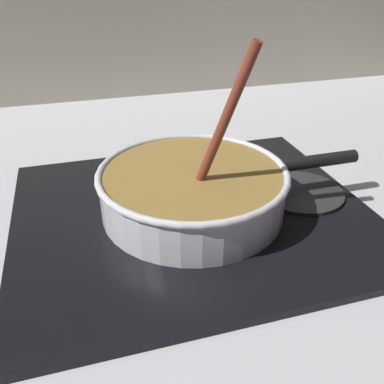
{
  "coord_description": "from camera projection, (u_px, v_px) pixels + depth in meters",
  "views": [
    {
      "loc": [
        -0.16,
        -0.44,
        0.37
      ],
      "look_at": [
        -0.0,
        0.11,
        0.05
      ],
      "focal_mm": 39.02,
      "sensor_mm": 36.0,
      "label": 1
    }
  ],
  "objects": [
    {
      "name": "cooking_pan",
      "position": [
        193.0,
        189.0,
        0.65
      ],
      "size": [
        0.44,
        0.3,
        0.27
      ],
      "color": "silver",
      "rests_on": "hob_plate"
    },
    {
      "name": "ground",
      "position": [
        214.0,
        268.0,
        0.6
      ],
      "size": [
        2.4,
        1.6,
        0.04
      ],
      "primitive_type": "cube",
      "color": "#B7B7BC"
    },
    {
      "name": "hob_plate",
      "position": [
        192.0,
        214.0,
        0.67
      ],
      "size": [
        0.56,
        0.48,
        0.01
      ],
      "primitive_type": "cube",
      "color": "black",
      "rests_on": "ground"
    },
    {
      "name": "spare_burner",
      "position": [
        300.0,
        192.0,
        0.72
      ],
      "size": [
        0.15,
        0.15,
        0.01
      ],
      "primitive_type": "cylinder",
      "color": "#262628",
      "rests_on": "hob_plate"
    },
    {
      "name": "burner_ring",
      "position": [
        192.0,
        208.0,
        0.67
      ],
      "size": [
        0.18,
        0.18,
        0.01
      ],
      "primitive_type": "torus",
      "color": "#592D0C",
      "rests_on": "hob_plate"
    }
  ]
}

